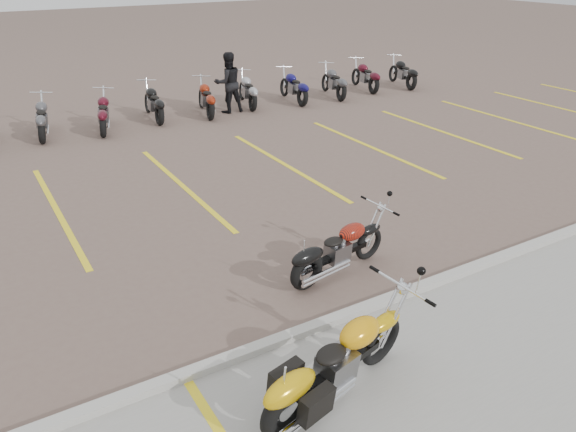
# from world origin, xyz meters

# --- Properties ---
(ground) EXTENTS (100.00, 100.00, 0.00)m
(ground) POSITION_xyz_m (0.00, 0.00, 0.00)
(ground) COLOR brown
(ground) RESTS_ON ground
(curb) EXTENTS (60.00, 0.18, 0.12)m
(curb) POSITION_xyz_m (0.00, -2.00, 0.06)
(curb) COLOR #ADAAA3
(curb) RESTS_ON ground
(parking_stripes) EXTENTS (38.00, 5.50, 0.01)m
(parking_stripes) POSITION_xyz_m (0.00, 4.00, 0.00)
(parking_stripes) COLOR yellow
(parking_stripes) RESTS_ON ground
(yellow_cruiser) EXTENTS (2.34, 0.70, 0.98)m
(yellow_cruiser) POSITION_xyz_m (-0.94, -3.18, 0.48)
(yellow_cruiser) COLOR black
(yellow_cruiser) RESTS_ON ground
(flame_cruiser) EXTENTS (2.02, 0.47, 0.84)m
(flame_cruiser) POSITION_xyz_m (0.74, -0.91, 0.41)
(flame_cruiser) COLOR black
(flame_cruiser) RESTS_ON ground
(person_b) EXTENTS (0.97, 0.77, 1.93)m
(person_b) POSITION_xyz_m (3.70, 9.29, 0.96)
(person_b) COLOR black
(person_b) RESTS_ON ground
(bg_bike_row) EXTENTS (20.83, 2.09, 1.10)m
(bg_bike_row) POSITION_xyz_m (1.27, 9.56, 0.55)
(bg_bike_row) COLOR black
(bg_bike_row) RESTS_ON ground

